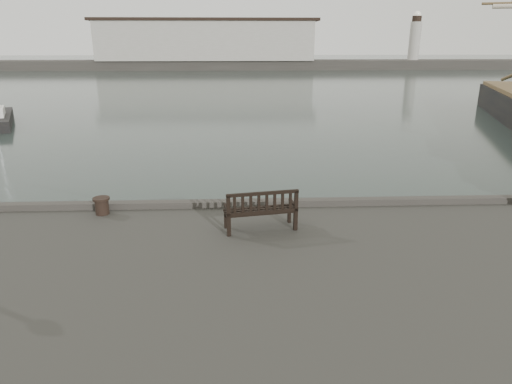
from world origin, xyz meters
TOP-DOWN VIEW (x-y plane):
  - ground at (0.00, 0.00)m, footprint 400.00×400.00m
  - breakwater at (-4.56, 92.00)m, footprint 140.00×9.50m
  - bench at (-1.12, -1.85)m, footprint 1.86×0.92m
  - bollard_left at (-5.37, -0.60)m, footprint 0.45×0.45m

SIDE VIEW (x-z plane):
  - ground at x=0.00m, z-range 0.00..0.00m
  - bollard_left at x=-5.37m, z-range 1.56..2.03m
  - bench at x=-1.12m, z-range 1.37..2.40m
  - breakwater at x=-4.56m, z-range -1.80..10.40m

